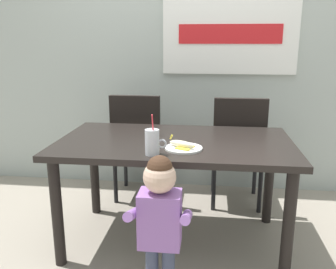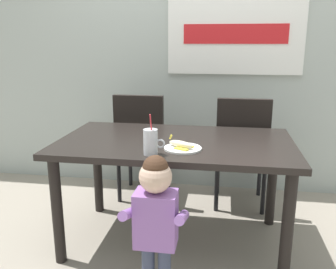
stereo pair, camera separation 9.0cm
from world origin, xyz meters
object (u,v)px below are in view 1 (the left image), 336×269
Objects in this scene: dining_chair_right at (238,146)px; milk_cup at (152,144)px; peeled_banana at (182,144)px; toddler_standing at (160,213)px; dining_chair_left at (138,141)px; dining_table at (175,154)px; snack_plate at (184,148)px.

dining_chair_right is 3.88× the size of milk_cup.
toddler_standing is at bearing -100.65° from peeled_banana.
toddler_standing is 0.49m from peeled_banana.
milk_cup is (-0.08, 0.28, 0.29)m from toddler_standing.
dining_chair_right is at bearing 177.18° from dining_chair_left.
dining_chair_left is at bearing 117.45° from peeled_banana.
toddler_standing is 0.41m from milk_cup.
milk_cup is at bearing 59.45° from dining_chair_right.
dining_chair_left reaches higher than toddler_standing.
milk_cup is (0.29, -1.00, 0.27)m from dining_chair_left.
milk_cup is at bearing 106.23° from toddler_standing.
peeled_banana is (0.06, -0.20, 0.13)m from dining_table.
dining_chair_left is 1.00× the size of dining_chair_right.
milk_cup is at bearing 106.31° from dining_chair_left.
peeled_banana is at bearing 38.74° from milk_cup.
dining_chair_left is 1.01m from peeled_banana.
dining_chair_right is at bearing 68.76° from toddler_standing.
milk_cup reaches higher than snack_plate.
toddler_standing is (0.37, -1.28, -0.02)m from dining_chair_left.
dining_chair_left is at bearing 106.31° from milk_cup.
milk_cup is (-0.10, -0.33, 0.16)m from dining_table.
dining_table is 9.08× the size of peeled_banana.
snack_plate is (0.17, 0.13, -0.06)m from milk_cup.
dining_chair_right is 1.15× the size of toddler_standing.
peeled_banana is (-0.40, -0.83, 0.24)m from dining_chair_right.
dining_table is 0.79m from dining_chair_right.
peeled_banana is (0.08, 0.41, 0.25)m from toddler_standing.
peeled_banana is at bearing 63.97° from dining_chair_right.
dining_chair_right is 1.33m from toddler_standing.
toddler_standing is at bearing -91.35° from dining_table.
milk_cup reaches higher than peeled_banana.
peeled_banana is (0.45, -0.87, 0.24)m from dining_chair_left.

